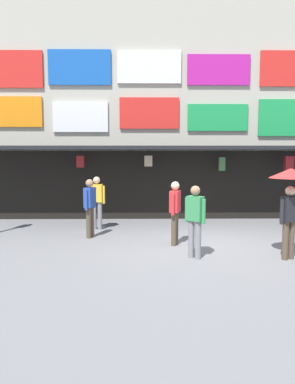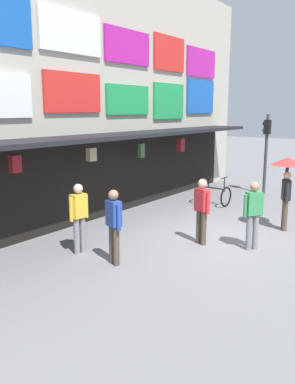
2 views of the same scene
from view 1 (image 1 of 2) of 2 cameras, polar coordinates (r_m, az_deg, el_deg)
The scene contains 7 objects.
ground_plane at distance 9.63m, azimuth 8.15°, elevation -8.44°, with size 80.00×80.00×0.00m, color slate.
shopfront at distance 13.93m, azimuth 5.42°, elevation 12.50°, with size 18.00×2.60×8.00m.
pedestrian_in_yellow at distance 11.56m, azimuth -7.96°, elevation -1.03°, with size 0.53×0.39×1.68m.
pedestrian_with_umbrella at distance 8.71m, azimuth 21.61°, elevation 0.63°, with size 0.96×0.96×2.08m.
pedestrian_in_green at distance 8.35m, azimuth 7.50°, elevation -4.02°, with size 0.43×0.40×1.68m.
pedestrian_in_purple at distance 9.49m, azimuth 4.36°, elevation -2.76°, with size 0.33×0.50×1.68m.
pedestrian_in_black at distance 10.45m, azimuth -9.07°, elevation -2.01°, with size 0.33×0.50×1.68m.
Camera 1 is at (-1.48, -9.20, 2.41)m, focal length 33.83 mm.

